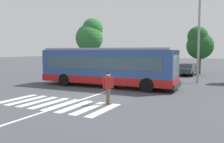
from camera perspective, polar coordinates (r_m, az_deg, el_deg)
ground_plane at (r=14.41m, az=-4.65°, el=-6.42°), size 160.00×160.00×0.00m
city_transit_bus at (r=18.84m, az=-1.21°, el=1.17°), size 11.04×2.87×3.06m
pedestrian_crossing_street at (r=12.76m, az=-0.93°, el=-3.48°), size 0.47×0.46×1.72m
parked_car_teal at (r=31.32m, az=2.73°, el=1.20°), size 2.28×4.66×1.35m
parked_car_silver at (r=30.69m, az=7.99°, el=1.08°), size 2.15×4.62×1.35m
parked_car_champagne at (r=29.80m, az=13.03°, el=0.88°), size 2.23×4.65×1.35m
parked_car_charcoal at (r=28.89m, az=17.55°, el=0.65°), size 2.10×4.61×1.35m
twin_arm_street_lamp at (r=22.56m, az=20.13°, el=11.58°), size 4.94×0.32×8.96m
background_tree_left at (r=35.30m, az=-5.21°, el=8.60°), size 3.99×3.99×7.56m
background_tree_right at (r=30.83m, az=20.12°, el=6.36°), size 3.21×3.21×5.75m
crosswalk_painted_stripes at (r=13.26m, az=-13.25°, el=-7.53°), size 6.35×2.91×0.01m
lane_center_line at (r=16.30m, az=-2.12°, el=-5.05°), size 0.16×24.00×0.01m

